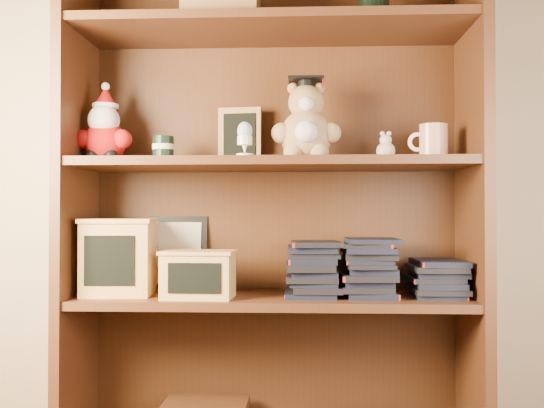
{
  "coord_description": "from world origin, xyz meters",
  "views": [
    {
      "loc": [
        -0.12,
        -0.57,
        0.79
      ],
      "look_at": [
        -0.21,
        1.3,
        0.82
      ],
      "focal_mm": 42.0,
      "sensor_mm": 36.0,
      "label": 1
    }
  ],
  "objects": [
    {
      "name": "chalkboard_plaque",
      "position": [
        -0.31,
        1.42,
        1.03
      ],
      "size": [
        0.14,
        0.08,
        0.18
      ],
      "color": "#9E7547",
      "rests_on": "shelf_upper"
    },
    {
      "name": "shelf_lower",
      "position": [
        -0.21,
        1.3,
        0.54
      ],
      "size": [
        1.14,
        0.33,
        0.02
      ],
      "color": "#4E2B16",
      "rests_on": "ground"
    },
    {
      "name": "pencils_box",
      "position": [
        -0.41,
        1.24,
        0.62
      ],
      "size": [
        0.21,
        0.16,
        0.14
      ],
      "color": "tan",
      "rests_on": "shelf_lower"
    },
    {
      "name": "book_stack_left",
      "position": [
        -0.08,
        1.3,
        0.63
      ],
      "size": [
        0.14,
        0.2,
        0.16
      ],
      "color": "black",
      "rests_on": "shelf_lower"
    },
    {
      "name": "egg_cup",
      "position": [
        -0.28,
        1.23,
        1.01
      ],
      "size": [
        0.05,
        0.05,
        0.1
      ],
      "color": "white",
      "rests_on": "shelf_upper"
    },
    {
      "name": "certificate_frame",
      "position": [
        -0.51,
        1.44,
        0.67
      ],
      "size": [
        0.19,
        0.05,
        0.23
      ],
      "color": "black",
      "rests_on": "shelf_lower"
    },
    {
      "name": "teachers_tin",
      "position": [
        -0.53,
        1.3,
        0.99
      ],
      "size": [
        0.06,
        0.06,
        0.07
      ],
      "color": "black",
      "rests_on": "shelf_upper"
    },
    {
      "name": "bookcase",
      "position": [
        -0.21,
        1.36,
        0.78
      ],
      "size": [
        1.2,
        0.35,
        1.6
      ],
      "color": "#4E2B16",
      "rests_on": "ground"
    },
    {
      "name": "book_stack_mid",
      "position": [
        0.08,
        1.3,
        0.64
      ],
      "size": [
        0.14,
        0.2,
        0.18
      ],
      "color": "black",
      "rests_on": "shelf_lower"
    },
    {
      "name": "shelf_upper",
      "position": [
        -0.21,
        1.3,
        0.94
      ],
      "size": [
        1.14,
        0.33,
        0.02
      ],
      "color": "#4E2B16",
      "rests_on": "ground"
    },
    {
      "name": "book_stack_right",
      "position": [
        0.27,
        1.3,
        0.61
      ],
      "size": [
        0.14,
        0.2,
        0.11
      ],
      "color": "black",
      "rests_on": "shelf_lower"
    },
    {
      "name": "santa_plush",
      "position": [
        -0.71,
        1.3,
        1.04
      ],
      "size": [
        0.17,
        0.12,
        0.24
      ],
      "color": "#A50F0F",
      "rests_on": "shelf_upper"
    },
    {
      "name": "pink_figurine",
      "position": [
        0.13,
        1.31,
        0.98
      ],
      "size": [
        0.06,
        0.06,
        0.09
      ],
      "color": "beige",
      "rests_on": "shelf_upper"
    },
    {
      "name": "grad_teddy_bear",
      "position": [
        -0.1,
        1.3,
        1.04
      ],
      "size": [
        0.2,
        0.18,
        0.25
      ],
      "color": "#A88358",
      "rests_on": "shelf_upper"
    },
    {
      "name": "teacher_mug",
      "position": [
        0.26,
        1.3,
        1.0
      ],
      "size": [
        0.12,
        0.08,
        0.1
      ],
      "color": "silver",
      "rests_on": "shelf_upper"
    },
    {
      "name": "treats_box",
      "position": [
        -0.66,
        1.3,
        0.66
      ],
      "size": [
        0.22,
        0.22,
        0.23
      ],
      "color": "tan",
      "rests_on": "shelf_lower"
    }
  ]
}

